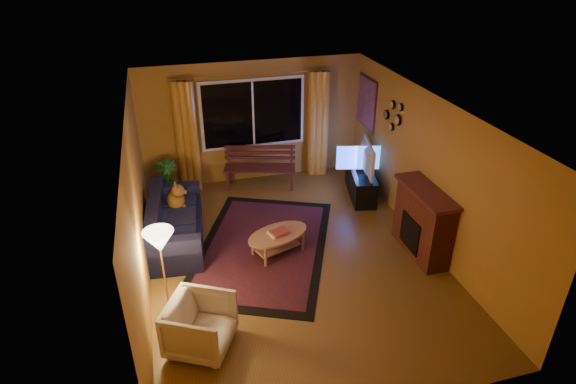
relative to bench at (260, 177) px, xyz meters
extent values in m
cube|color=brown|center=(-0.02, -2.54, -0.23)|extent=(4.50, 6.00, 0.02)
cube|color=white|center=(-0.02, -2.54, 2.29)|extent=(4.50, 6.00, 0.02)
cube|color=#BE8234|center=(-0.02, 0.47, 1.03)|extent=(4.50, 0.02, 2.50)
cube|color=#BE8234|center=(-2.28, -2.54, 1.03)|extent=(0.02, 6.00, 2.50)
cube|color=#BE8234|center=(2.24, -2.54, 1.03)|extent=(0.02, 6.00, 2.50)
cube|color=black|center=(-0.02, 0.40, 1.23)|extent=(2.00, 0.02, 1.30)
cylinder|color=#BF8C3F|center=(-0.02, 0.36, 2.03)|extent=(3.20, 0.03, 0.03)
cylinder|color=orange|center=(-1.37, 0.34, 0.90)|extent=(0.36, 0.36, 2.24)
cylinder|color=orange|center=(1.33, 0.34, 0.90)|extent=(0.36, 0.36, 2.24)
cube|color=#491C1D|center=(0.00, 0.00, 0.00)|extent=(1.50, 0.79, 0.43)
imported|color=#235B1E|center=(-1.86, 0.03, 0.19)|extent=(0.53, 0.53, 0.81)
cube|color=#151534|center=(-1.79, -1.58, 0.18)|extent=(1.02, 2.03, 0.79)
imported|color=beige|center=(-1.65, -4.07, 0.17)|extent=(0.98, 0.99, 0.77)
cylinder|color=#BF8C3F|center=(-2.02, -3.32, 0.44)|extent=(0.27, 0.27, 1.31)
cube|color=#61140C|center=(-0.43, -2.15, -0.20)|extent=(3.17, 3.77, 0.02)
cylinder|color=#B57756|center=(-0.22, -2.36, -0.02)|extent=(1.36, 1.36, 0.39)
cube|color=black|center=(1.86, -0.87, 0.05)|extent=(0.69, 1.32, 0.53)
imported|color=black|center=(1.86, -0.87, 0.61)|extent=(0.39, 1.05, 0.60)
cube|color=maroon|center=(2.03, -2.94, 0.33)|extent=(0.40, 1.20, 1.10)
cube|color=#E1512D|center=(2.20, -0.09, 1.43)|extent=(0.04, 0.76, 0.96)
camera|label=1|loc=(-1.78, -8.66, 4.44)|focal=30.00mm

